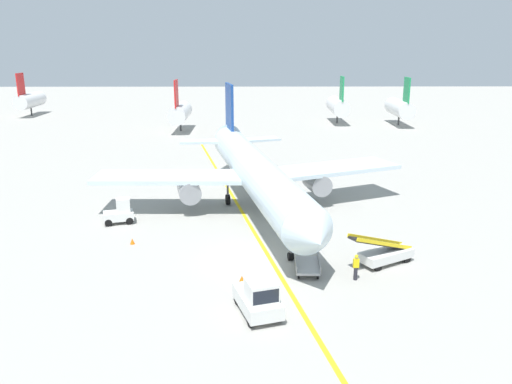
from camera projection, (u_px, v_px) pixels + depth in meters
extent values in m
plane|color=#9E9B93|center=(250.00, 262.00, 34.98)|extent=(300.00, 300.00, 0.00)
cube|color=yellow|center=(256.00, 236.00, 39.79)|extent=(16.29, 78.44, 0.01)
cylinder|color=silver|center=(256.00, 172.00, 45.18)|extent=(9.23, 30.05, 3.30)
cone|color=silver|center=(314.00, 237.00, 29.96)|extent=(3.65, 3.00, 3.23)
cone|color=silver|center=(227.00, 136.00, 60.48)|extent=(3.63, 3.37, 3.14)
cube|color=silver|center=(330.00, 169.00, 48.21)|extent=(13.68, 9.22, 0.36)
cylinder|color=gray|center=(317.00, 183.00, 47.21)|extent=(2.50, 3.52, 1.90)
cube|color=silver|center=(169.00, 177.00, 45.19)|extent=(13.04, 4.51, 0.36)
cylinder|color=gray|center=(189.00, 190.00, 44.86)|extent=(2.50, 3.52, 1.90)
cube|color=navy|center=(229.00, 107.00, 57.21)|extent=(1.07, 3.98, 5.20)
cube|color=silver|center=(257.00, 139.00, 58.45)|extent=(5.64, 3.81, 0.24)
cube|color=silver|center=(204.00, 141.00, 57.25)|extent=(5.33, 2.52, 0.24)
cylinder|color=#4C4C51|center=(291.00, 239.00, 34.90)|extent=(0.20, 0.20, 3.12)
cylinder|color=black|center=(291.00, 256.00, 35.25)|extent=(0.45, 0.62, 0.56)
cylinder|color=#4C4C51|center=(274.00, 186.00, 48.02)|extent=(0.20, 0.20, 3.12)
cylinder|color=black|center=(274.00, 197.00, 48.32)|extent=(0.53, 1.01, 0.96)
cylinder|color=#4C4C51|center=(228.00, 188.00, 47.14)|extent=(0.20, 0.20, 3.12)
cylinder|color=black|center=(228.00, 200.00, 47.44)|extent=(0.53, 1.01, 0.96)
cube|color=black|center=(304.00, 221.00, 31.74)|extent=(2.95, 1.54, 0.60)
cube|color=silver|center=(258.00, 301.00, 28.26)|extent=(2.88, 4.00, 0.80)
cube|color=silver|center=(261.00, 290.00, 27.42)|extent=(1.93, 2.00, 1.10)
cube|color=black|center=(266.00, 297.00, 26.71)|extent=(1.38, 0.50, 0.77)
cylinder|color=black|center=(279.00, 316.00, 27.46)|extent=(0.39, 0.64, 0.60)
cylinder|color=black|center=(250.00, 321.00, 26.98)|extent=(0.39, 0.64, 0.60)
cylinder|color=black|center=(264.00, 295.00, 29.76)|extent=(0.39, 0.64, 0.60)
cylinder|color=black|center=(237.00, 299.00, 29.29)|extent=(0.39, 0.64, 0.60)
cube|color=silver|center=(119.00, 216.00, 42.44)|extent=(2.67, 1.91, 0.70)
cube|color=silver|center=(123.00, 205.00, 42.31)|extent=(1.33, 1.30, 1.10)
cube|color=black|center=(129.00, 204.00, 42.45)|extent=(0.35, 0.96, 0.77)
cylinder|color=black|center=(129.00, 217.00, 43.28)|extent=(0.64, 0.38, 0.60)
cylinder|color=black|center=(130.00, 221.00, 42.26)|extent=(0.64, 0.38, 0.60)
cylinder|color=black|center=(108.00, 219.00, 42.82)|extent=(0.64, 0.38, 0.60)
cylinder|color=black|center=(108.00, 223.00, 41.80)|extent=(0.64, 0.38, 0.60)
cube|color=silver|center=(386.00, 255.00, 34.69)|extent=(4.04, 3.20, 0.60)
cylinder|color=black|center=(378.00, 267.00, 33.60)|extent=(0.63, 0.49, 0.60)
cylinder|color=black|center=(364.00, 260.00, 34.65)|extent=(0.63, 0.49, 0.60)
cylinder|color=black|center=(407.00, 258.00, 34.90)|extent=(0.63, 0.49, 0.60)
cylinder|color=black|center=(393.00, 252.00, 35.96)|extent=(0.63, 0.49, 0.60)
cube|color=black|center=(380.00, 243.00, 34.14)|extent=(4.77, 3.29, 1.76)
cube|color=yellow|center=(385.00, 244.00, 33.73)|extent=(4.38, 2.59, 1.84)
cube|color=yellow|center=(376.00, 240.00, 34.47)|extent=(4.38, 2.59, 1.84)
cube|color=#A5A5A8|center=(307.00, 266.00, 33.41)|extent=(1.65, 2.88, 0.16)
cube|color=#4C4C51|center=(306.00, 255.00, 35.19)|extent=(0.13, 0.90, 0.08)
cylinder|color=#4C4C51|center=(306.00, 252.00, 35.63)|extent=(0.12, 0.12, 0.05)
cube|color=gray|center=(296.00, 262.00, 33.37)|extent=(0.21, 2.80, 0.50)
cube|color=gray|center=(319.00, 262.00, 33.31)|extent=(0.21, 2.80, 0.50)
cylinder|color=black|center=(298.00, 262.00, 34.52)|extent=(0.14, 0.37, 0.36)
cylinder|color=black|center=(315.00, 263.00, 34.47)|extent=(0.14, 0.37, 0.36)
cylinder|color=black|center=(299.00, 276.00, 32.50)|extent=(0.14, 0.37, 0.36)
cylinder|color=black|center=(318.00, 276.00, 32.45)|extent=(0.14, 0.37, 0.36)
cylinder|color=#26262D|center=(355.00, 273.00, 32.29)|extent=(0.24, 0.24, 0.85)
cube|color=yellow|center=(356.00, 263.00, 32.09)|extent=(0.36, 0.22, 0.56)
sphere|color=beige|center=(356.00, 257.00, 31.98)|extent=(0.20, 0.20, 0.20)
sphere|color=yellow|center=(356.00, 256.00, 31.97)|extent=(0.24, 0.24, 0.24)
cone|color=orange|center=(242.00, 279.00, 32.01)|extent=(0.36, 0.36, 0.44)
cone|color=orange|center=(132.00, 241.00, 38.13)|extent=(0.36, 0.36, 0.44)
cylinder|color=silver|center=(30.00, 100.00, 105.95)|extent=(3.00, 10.00, 3.00)
cylinder|color=#3F3F3F|center=(31.00, 112.00, 106.58)|extent=(0.30, 0.30, 1.60)
cube|color=red|center=(21.00, 84.00, 101.62)|extent=(0.24, 3.20, 4.40)
cylinder|color=silver|center=(180.00, 113.00, 86.95)|extent=(3.00, 10.00, 3.00)
cylinder|color=#3F3F3F|center=(181.00, 126.00, 87.59)|extent=(0.30, 0.30, 1.60)
cube|color=red|center=(176.00, 94.00, 82.62)|extent=(0.24, 3.20, 4.40)
cylinder|color=silver|center=(338.00, 106.00, 95.92)|extent=(3.00, 10.00, 3.00)
cylinder|color=#3F3F3F|center=(337.00, 119.00, 96.56)|extent=(0.30, 0.30, 1.60)
cube|color=#198C4C|center=(342.00, 89.00, 91.59)|extent=(0.24, 3.20, 4.40)
cylinder|color=silver|center=(400.00, 108.00, 93.20)|extent=(3.00, 10.00, 3.00)
cylinder|color=#3F3F3F|center=(399.00, 121.00, 93.84)|extent=(0.30, 0.30, 1.60)
cube|color=#198C4C|center=(407.00, 90.00, 88.87)|extent=(0.24, 3.20, 4.40)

